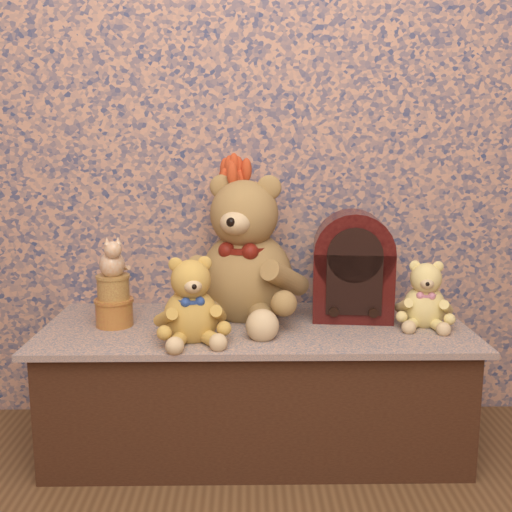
{
  "coord_description": "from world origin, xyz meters",
  "views": [
    {
      "loc": [
        -0.03,
        -0.66,
        1.0
      ],
      "look_at": [
        0.0,
        1.17,
        0.66
      ],
      "focal_mm": 41.62,
      "sensor_mm": 36.0,
      "label": 1
    }
  ],
  "objects_px": {
    "teddy_medium": "(191,295)",
    "teddy_small": "(425,291)",
    "cat_figurine": "(112,256)",
    "cathedral_radio": "(353,265)",
    "ceramic_vase": "(235,284)",
    "teddy_large": "(246,242)",
    "biscuit_tin_lower": "(114,313)"
  },
  "relations": [
    {
      "from": "teddy_medium",
      "to": "teddy_small",
      "type": "relative_size",
      "value": 1.19
    },
    {
      "from": "teddy_medium",
      "to": "cat_figurine",
      "type": "bearing_deg",
      "value": 138.1
    },
    {
      "from": "cathedral_radio",
      "to": "ceramic_vase",
      "type": "distance_m",
      "value": 0.41
    },
    {
      "from": "teddy_large",
      "to": "cathedral_radio",
      "type": "distance_m",
      "value": 0.37
    },
    {
      "from": "teddy_small",
      "to": "biscuit_tin_lower",
      "type": "relative_size",
      "value": 1.94
    },
    {
      "from": "teddy_large",
      "to": "teddy_medium",
      "type": "xyz_separation_m",
      "value": [
        -0.17,
        -0.24,
        -0.12
      ]
    },
    {
      "from": "teddy_small",
      "to": "biscuit_tin_lower",
      "type": "bearing_deg",
      "value": -169.09
    },
    {
      "from": "teddy_small",
      "to": "ceramic_vase",
      "type": "distance_m",
      "value": 0.64
    },
    {
      "from": "teddy_large",
      "to": "cathedral_radio",
      "type": "bearing_deg",
      "value": 16.23
    },
    {
      "from": "teddy_large",
      "to": "cathedral_radio",
      "type": "relative_size",
      "value": 1.43
    },
    {
      "from": "teddy_medium",
      "to": "biscuit_tin_lower",
      "type": "height_order",
      "value": "teddy_medium"
    },
    {
      "from": "teddy_small",
      "to": "cathedral_radio",
      "type": "height_order",
      "value": "cathedral_radio"
    },
    {
      "from": "biscuit_tin_lower",
      "to": "teddy_medium",
      "type": "bearing_deg",
      "value": -28.91
    },
    {
      "from": "biscuit_tin_lower",
      "to": "cat_figurine",
      "type": "bearing_deg",
      "value": 180.0
    },
    {
      "from": "teddy_medium",
      "to": "cathedral_radio",
      "type": "height_order",
      "value": "cathedral_radio"
    },
    {
      "from": "teddy_small",
      "to": "cathedral_radio",
      "type": "distance_m",
      "value": 0.25
    },
    {
      "from": "teddy_large",
      "to": "teddy_small",
      "type": "relative_size",
      "value": 2.25
    },
    {
      "from": "ceramic_vase",
      "to": "teddy_medium",
      "type": "bearing_deg",
      "value": -114.6
    },
    {
      "from": "teddy_medium",
      "to": "cat_figurine",
      "type": "xyz_separation_m",
      "value": [
        -0.27,
        0.15,
        0.09
      ]
    },
    {
      "from": "cathedral_radio",
      "to": "teddy_medium",
      "type": "bearing_deg",
      "value": -150.18
    },
    {
      "from": "cathedral_radio",
      "to": "biscuit_tin_lower",
      "type": "relative_size",
      "value": 3.05
    },
    {
      "from": "teddy_large",
      "to": "ceramic_vase",
      "type": "bearing_deg",
      "value": 153.66
    },
    {
      "from": "teddy_medium",
      "to": "ceramic_vase",
      "type": "height_order",
      "value": "teddy_medium"
    },
    {
      "from": "biscuit_tin_lower",
      "to": "cat_figurine",
      "type": "height_order",
      "value": "cat_figurine"
    },
    {
      "from": "teddy_small",
      "to": "teddy_large",
      "type": "bearing_deg",
      "value": -178.95
    },
    {
      "from": "cathedral_radio",
      "to": "ceramic_vase",
      "type": "relative_size",
      "value": 1.73
    },
    {
      "from": "teddy_large",
      "to": "biscuit_tin_lower",
      "type": "bearing_deg",
      "value": -149.72
    },
    {
      "from": "ceramic_vase",
      "to": "cathedral_radio",
      "type": "bearing_deg",
      "value": -6.8
    },
    {
      "from": "teddy_large",
      "to": "cat_figurine",
      "type": "height_order",
      "value": "teddy_large"
    },
    {
      "from": "ceramic_vase",
      "to": "cat_figurine",
      "type": "distance_m",
      "value": 0.44
    },
    {
      "from": "teddy_small",
      "to": "cat_figurine",
      "type": "height_order",
      "value": "cat_figurine"
    },
    {
      "from": "teddy_medium",
      "to": "biscuit_tin_lower",
      "type": "xyz_separation_m",
      "value": [
        -0.27,
        0.15,
        -0.09
      ]
    }
  ]
}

